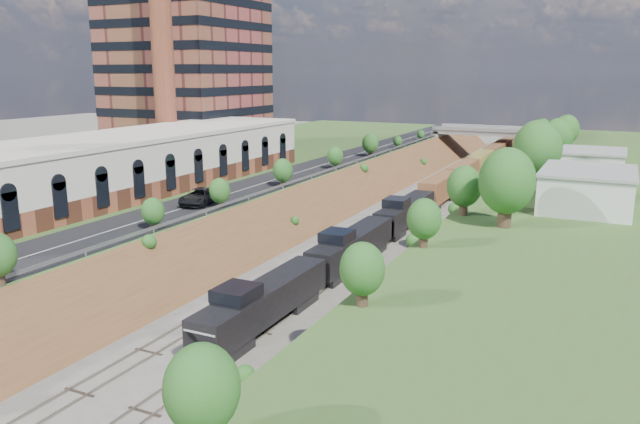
# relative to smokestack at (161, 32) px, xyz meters

# --- Properties ---
(platform_left) EXTENTS (44.00, 180.00, 5.00)m
(platform_left) POSITION_rel_smokestack_xyz_m (3.00, 4.00, -22.50)
(platform_left) COLOR #425F27
(platform_left) RESTS_ON ground
(embankment_left) EXTENTS (10.00, 180.00, 10.00)m
(embankment_left) POSITION_rel_smokestack_xyz_m (25.00, 4.00, -25.00)
(embankment_left) COLOR brown
(embankment_left) RESTS_ON ground
(embankment_right) EXTENTS (10.00, 180.00, 10.00)m
(embankment_right) POSITION_rel_smokestack_xyz_m (47.00, 4.00, -25.00)
(embankment_right) COLOR brown
(embankment_right) RESTS_ON ground
(rail_left_track) EXTENTS (1.58, 180.00, 0.18)m
(rail_left_track) POSITION_rel_smokestack_xyz_m (33.40, 4.00, -24.91)
(rail_left_track) COLOR gray
(rail_left_track) RESTS_ON ground
(rail_right_track) EXTENTS (1.58, 180.00, 0.18)m
(rail_right_track) POSITION_rel_smokestack_xyz_m (38.60, 4.00, -24.91)
(rail_right_track) COLOR gray
(rail_right_track) RESTS_ON ground
(road) EXTENTS (8.00, 180.00, 0.10)m
(road) POSITION_rel_smokestack_xyz_m (20.50, 4.00, -19.95)
(road) COLOR black
(road) RESTS_ON platform_left
(guardrail) EXTENTS (0.10, 171.00, 0.70)m
(guardrail) POSITION_rel_smokestack_xyz_m (24.60, 3.80, -19.45)
(guardrail) COLOR #99999E
(guardrail) RESTS_ON platform_left
(commercial_building) EXTENTS (14.30, 62.30, 7.00)m
(commercial_building) POSITION_rel_smokestack_xyz_m (8.00, -18.00, -16.49)
(commercial_building) COLOR brown
(commercial_building) RESTS_ON platform_left
(smokestack) EXTENTS (3.20, 3.20, 40.00)m
(smokestack) POSITION_rel_smokestack_xyz_m (0.00, 0.00, 0.00)
(smokestack) COLOR brown
(smokestack) RESTS_ON platform_left
(overpass) EXTENTS (24.50, 8.30, 7.40)m
(overpass) POSITION_rel_smokestack_xyz_m (36.00, 66.00, -20.08)
(overpass) COLOR gray
(overpass) RESTS_ON ground
(white_building_near) EXTENTS (9.00, 12.00, 4.00)m
(white_building_near) POSITION_rel_smokestack_xyz_m (59.50, -4.00, -18.00)
(white_building_near) COLOR silver
(white_building_near) RESTS_ON platform_right
(white_building_far) EXTENTS (8.00, 10.00, 3.60)m
(white_building_far) POSITION_rel_smokestack_xyz_m (59.00, 18.00, -18.20)
(white_building_far) COLOR silver
(white_building_far) RESTS_ON platform_right
(tree_right_large) EXTENTS (5.25, 5.25, 7.61)m
(tree_right_large) POSITION_rel_smokestack_xyz_m (53.00, -16.00, -15.62)
(tree_right_large) COLOR #473323
(tree_right_large) RESTS_ON platform_right
(tree_left_crest) EXTENTS (2.45, 2.45, 3.55)m
(tree_left_crest) POSITION_rel_smokestack_xyz_m (24.20, -36.00, -17.96)
(tree_left_crest) COLOR #473323
(tree_left_crest) RESTS_ON platform_left
(freight_train) EXTENTS (2.75, 155.51, 4.55)m
(freight_train) POSITION_rel_smokestack_xyz_m (38.60, 36.25, -22.56)
(freight_train) COLOR black
(freight_train) RESTS_ON ground
(suv) EXTENTS (4.15, 6.73, 1.74)m
(suv) POSITION_rel_smokestack_xyz_m (20.92, -20.46, -19.03)
(suv) COLOR black
(suv) RESTS_ON road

